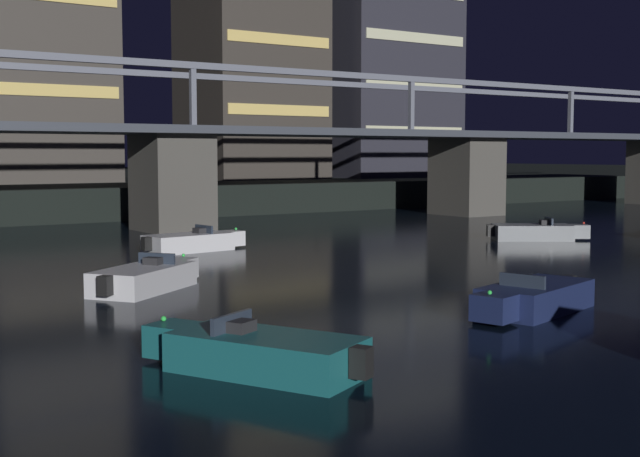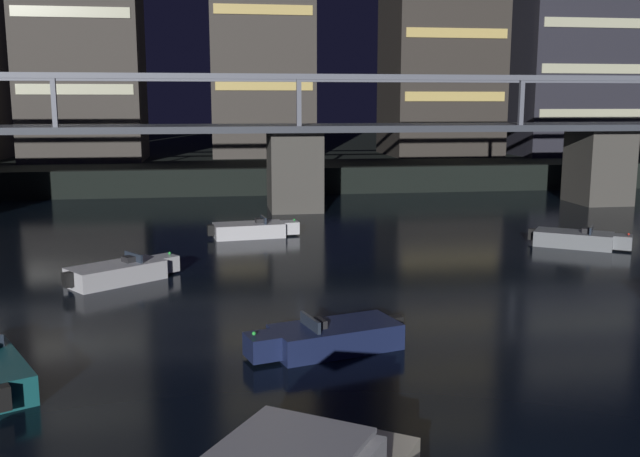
# 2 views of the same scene
# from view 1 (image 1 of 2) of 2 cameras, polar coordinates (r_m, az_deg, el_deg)

# --- Properties ---
(river_bridge) EXTENTS (98.38, 6.40, 9.38)m
(river_bridge) POSITION_cam_1_polar(r_m,az_deg,el_deg) (49.95, -9.85, 4.59)
(river_bridge) COLOR #4C4944
(river_bridge) RESTS_ON ground
(tower_east_tall) EXTENTS (10.77, 9.96, 30.05)m
(tower_east_tall) POSITION_cam_1_polar(r_m,az_deg,el_deg) (78.11, -4.66, 14.31)
(tower_east_tall) COLOR #38332D
(tower_east_tall) RESTS_ON far_riverbank
(tower_east_low) EXTENTS (12.43, 13.14, 21.87)m
(tower_east_low) POSITION_cam_1_polar(r_m,az_deg,el_deg) (85.08, 3.51, 10.78)
(tower_east_low) COLOR #282833
(tower_east_low) RESTS_ON far_riverbank
(speedboat_near_right) EXTENTS (4.71, 3.96, 1.16)m
(speedboat_near_right) POSITION_cam_1_polar(r_m,az_deg,el_deg) (28.52, -11.46, -3.23)
(speedboat_near_right) COLOR silver
(speedboat_near_right) RESTS_ON ground
(speedboat_mid_left) EXTENTS (5.23, 2.27, 1.16)m
(speedboat_mid_left) POSITION_cam_1_polar(r_m,az_deg,el_deg) (39.56, -8.50, -0.89)
(speedboat_mid_left) COLOR silver
(speedboat_mid_left) RESTS_ON ground
(speedboat_mid_center) EXTENTS (5.18, 2.80, 1.16)m
(speedboat_mid_center) POSITION_cam_1_polar(r_m,az_deg,el_deg) (24.77, 13.97, -4.53)
(speedboat_mid_center) COLOR #19234C
(speedboat_mid_center) RESTS_ON ground
(speedboat_mid_right) EXTENTS (4.78, 3.82, 1.16)m
(speedboat_mid_right) POSITION_cam_1_polar(r_m,az_deg,el_deg) (45.45, 14.22, -0.23)
(speedboat_mid_right) COLOR gray
(speedboat_mid_right) RESTS_ON ground
(speedboat_far_left) EXTENTS (3.40, 4.94, 1.16)m
(speedboat_far_left) POSITION_cam_1_polar(r_m,az_deg,el_deg) (17.67, -4.21, -8.24)
(speedboat_far_left) COLOR #196066
(speedboat_far_left) RESTS_ON ground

